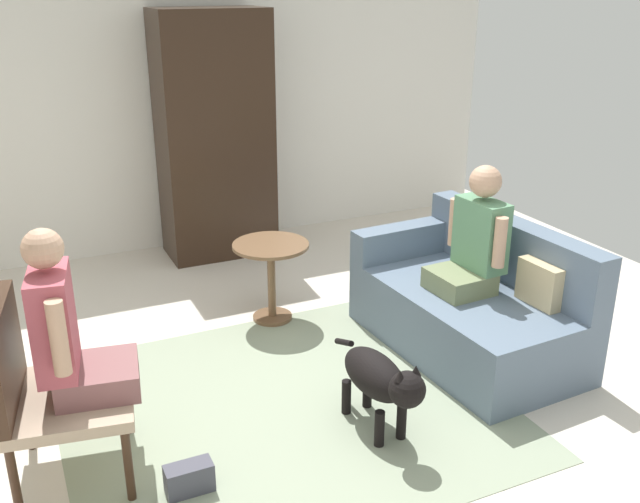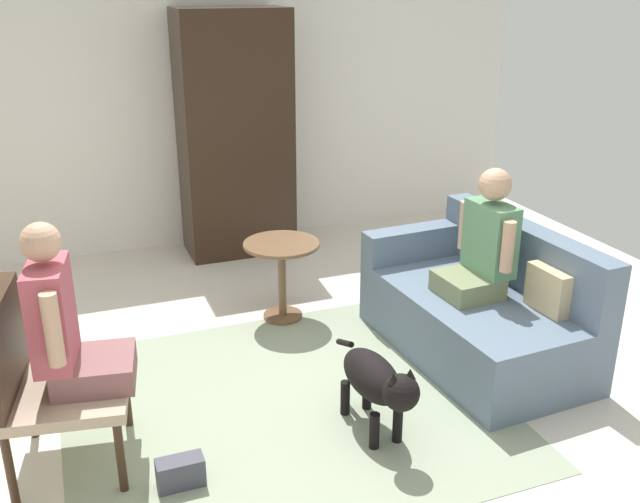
{
  "view_description": "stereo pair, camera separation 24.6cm",
  "coord_description": "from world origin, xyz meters",
  "px_view_note": "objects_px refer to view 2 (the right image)",
  "views": [
    {
      "loc": [
        -1.48,
        -3.4,
        2.4
      ],
      "look_at": [
        0.07,
        -0.06,
        0.98
      ],
      "focal_mm": 39.93,
      "sensor_mm": 36.0,
      "label": 1
    },
    {
      "loc": [
        -1.25,
        -3.5,
        2.4
      ],
      "look_at": [
        0.07,
        -0.06,
        0.98
      ],
      "focal_mm": 39.93,
      "sensor_mm": 36.0,
      "label": 2
    }
  ],
  "objects_px": {
    "armoire_cabinet": "(235,135)",
    "handbag": "(181,473)",
    "round_end_table": "(282,266)",
    "dog": "(377,381)",
    "couch": "(479,309)",
    "armchair": "(36,371)",
    "person_on_couch": "(484,244)",
    "person_on_armchair": "(65,324)"
  },
  "relations": [
    {
      "from": "armoire_cabinet",
      "to": "handbag",
      "type": "distance_m",
      "value": 3.53
    },
    {
      "from": "round_end_table",
      "to": "armoire_cabinet",
      "type": "bearing_deg",
      "value": 87.16
    },
    {
      "from": "dog",
      "to": "handbag",
      "type": "relative_size",
      "value": 3.52
    },
    {
      "from": "couch",
      "to": "handbag",
      "type": "bearing_deg",
      "value": -162.55
    },
    {
      "from": "couch",
      "to": "dog",
      "type": "distance_m",
      "value": 1.23
    },
    {
      "from": "armchair",
      "to": "person_on_couch",
      "type": "distance_m",
      "value": 2.77
    },
    {
      "from": "handbag",
      "to": "armoire_cabinet",
      "type": "bearing_deg",
      "value": 70.08
    },
    {
      "from": "round_end_table",
      "to": "handbag",
      "type": "xyz_separation_m",
      "value": [
        -1.08,
        -1.64,
        -0.34
      ]
    },
    {
      "from": "armchair",
      "to": "person_on_armchair",
      "type": "xyz_separation_m",
      "value": [
        0.16,
        -0.03,
        0.24
      ]
    },
    {
      "from": "armchair",
      "to": "person_on_couch",
      "type": "relative_size",
      "value": 1.17
    },
    {
      "from": "armchair",
      "to": "handbag",
      "type": "distance_m",
      "value": 0.88
    },
    {
      "from": "armchair",
      "to": "handbag",
      "type": "xyz_separation_m",
      "value": [
        0.61,
        -0.41,
        -0.49
      ]
    },
    {
      "from": "armchair",
      "to": "armoire_cabinet",
      "type": "relative_size",
      "value": 0.45
    },
    {
      "from": "round_end_table",
      "to": "person_on_couch",
      "type": "bearing_deg",
      "value": -42.93
    },
    {
      "from": "couch",
      "to": "person_on_couch",
      "type": "xyz_separation_m",
      "value": [
        -0.03,
        -0.03,
        0.48
      ]
    },
    {
      "from": "round_end_table",
      "to": "armoire_cabinet",
      "type": "distance_m",
      "value": 1.69
    },
    {
      "from": "round_end_table",
      "to": "armchair",
      "type": "bearing_deg",
      "value": -144.03
    },
    {
      "from": "armchair",
      "to": "round_end_table",
      "type": "height_order",
      "value": "armchair"
    },
    {
      "from": "round_end_table",
      "to": "dog",
      "type": "height_order",
      "value": "round_end_table"
    },
    {
      "from": "dog",
      "to": "person_on_couch",
      "type": "bearing_deg",
      "value": 30.07
    },
    {
      "from": "person_on_couch",
      "to": "dog",
      "type": "distance_m",
      "value": 1.27
    },
    {
      "from": "armoire_cabinet",
      "to": "handbag",
      "type": "relative_size",
      "value": 9.14
    },
    {
      "from": "handbag",
      "to": "person_on_couch",
      "type": "bearing_deg",
      "value": 16.94
    },
    {
      "from": "dog",
      "to": "armoire_cabinet",
      "type": "relative_size",
      "value": 0.39
    },
    {
      "from": "person_on_couch",
      "to": "handbag",
      "type": "bearing_deg",
      "value": -163.06
    },
    {
      "from": "round_end_table",
      "to": "dog",
      "type": "bearing_deg",
      "value": -88.89
    },
    {
      "from": "dog",
      "to": "handbag",
      "type": "distance_m",
      "value": 1.14
    },
    {
      "from": "couch",
      "to": "person_on_armchair",
      "type": "relative_size",
      "value": 1.9
    },
    {
      "from": "person_on_couch",
      "to": "round_end_table",
      "type": "bearing_deg",
      "value": 137.07
    },
    {
      "from": "couch",
      "to": "handbag",
      "type": "xyz_separation_m",
      "value": [
        -2.17,
        -0.68,
        -0.23
      ]
    },
    {
      "from": "person_on_armchair",
      "to": "person_on_couch",
      "type": "bearing_deg",
      "value": 5.89
    },
    {
      "from": "couch",
      "to": "round_end_table",
      "type": "bearing_deg",
      "value": 138.77
    },
    {
      "from": "person_on_couch",
      "to": "person_on_armchair",
      "type": "bearing_deg",
      "value": -174.11
    },
    {
      "from": "person_on_couch",
      "to": "person_on_armchair",
      "type": "height_order",
      "value": "person_on_armchair"
    },
    {
      "from": "couch",
      "to": "armchair",
      "type": "relative_size",
      "value": 1.69
    },
    {
      "from": "person_on_couch",
      "to": "round_end_table",
      "type": "relative_size",
      "value": 1.38
    },
    {
      "from": "person_on_armchair",
      "to": "round_end_table",
      "type": "xyz_separation_m",
      "value": [
        1.52,
        1.25,
        -0.39
      ]
    },
    {
      "from": "armoire_cabinet",
      "to": "handbag",
      "type": "xyz_separation_m",
      "value": [
        -1.15,
        -3.18,
        -1.01
      ]
    },
    {
      "from": "dog",
      "to": "armoire_cabinet",
      "type": "height_order",
      "value": "armoire_cabinet"
    },
    {
      "from": "armchair",
      "to": "person_on_armchair",
      "type": "distance_m",
      "value": 0.29
    },
    {
      "from": "person_on_armchair",
      "to": "dog",
      "type": "bearing_deg",
      "value": -11.97
    },
    {
      "from": "dog",
      "to": "armoire_cabinet",
      "type": "xyz_separation_m",
      "value": [
        0.05,
        3.13,
        0.75
      ]
    }
  ]
}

